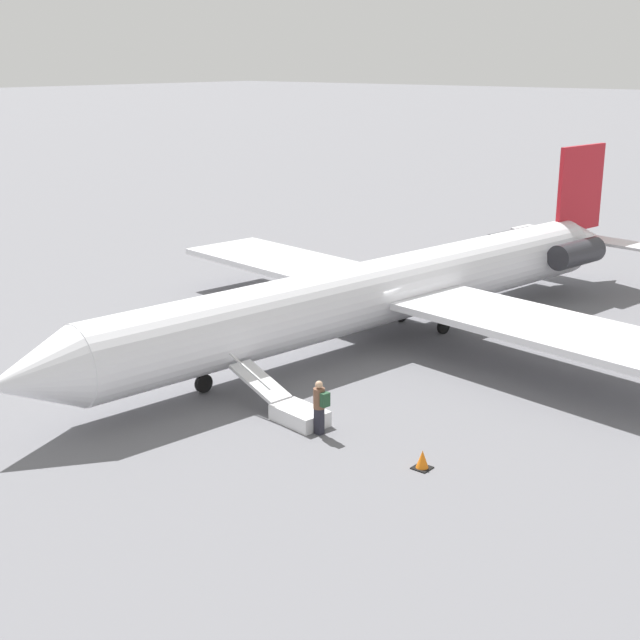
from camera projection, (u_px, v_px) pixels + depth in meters
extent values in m
plane|color=slate|center=(378.00, 340.00, 36.61)|extent=(600.00, 600.00, 0.00)
cylinder|color=silver|center=(379.00, 292.00, 36.02)|extent=(27.01, 6.20, 2.67)
cone|color=silver|center=(30.00, 378.00, 26.35)|extent=(3.26, 2.98, 2.62)
cone|color=silver|center=(583.00, 241.00, 45.87)|extent=(3.79, 3.05, 2.62)
cube|color=red|center=(580.00, 188.00, 44.63)|extent=(3.73, 0.71, 4.27)
cube|color=silver|center=(580.00, 237.00, 45.59)|extent=(2.58, 7.62, 0.13)
cube|color=silver|center=(545.00, 327.00, 32.02)|extent=(5.73, 11.76, 0.27)
cube|color=silver|center=(292.00, 263.00, 41.89)|extent=(5.73, 11.76, 0.27)
cylinder|color=#2D2D33|center=(577.00, 253.00, 42.12)|extent=(3.33, 1.61, 1.20)
cylinder|color=#2D2D33|center=(511.00, 242.00, 44.77)|extent=(3.33, 1.61, 1.20)
cylinder|color=black|center=(204.00, 383.00, 30.85)|extent=(0.68, 0.25, 0.66)
cylinder|color=#2D2D33|center=(203.00, 371.00, 30.73)|extent=(0.12, 0.12, 0.21)
cylinder|color=black|center=(443.00, 326.00, 37.41)|extent=(0.68, 0.25, 0.66)
cylinder|color=#2D2D33|center=(444.00, 316.00, 37.29)|extent=(0.12, 0.12, 0.21)
cylinder|color=black|center=(401.00, 314.00, 39.11)|extent=(0.68, 0.25, 0.66)
cylinder|color=#2D2D33|center=(401.00, 305.00, 38.99)|extent=(0.12, 0.12, 0.21)
cube|color=silver|center=(300.00, 415.00, 28.28)|extent=(1.33, 1.93, 0.50)
cube|color=silver|center=(260.00, 382.00, 29.52)|extent=(1.19, 2.34, 0.82)
cube|color=silver|center=(249.00, 370.00, 29.09)|extent=(0.35, 2.21, 0.76)
cube|color=#23232D|center=(319.00, 421.00, 27.40)|extent=(0.24, 0.30, 0.85)
cylinder|color=brown|center=(319.00, 398.00, 27.19)|extent=(0.36, 0.36, 0.65)
sphere|color=tan|center=(319.00, 385.00, 27.07)|extent=(0.24, 0.24, 0.24)
cube|color=#23472D|center=(325.00, 400.00, 26.99)|extent=(0.30, 0.22, 0.44)
cube|color=black|center=(422.00, 468.00, 25.20)|extent=(0.50, 0.50, 0.03)
cone|color=orange|center=(422.00, 459.00, 25.13)|extent=(0.39, 0.39, 0.55)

